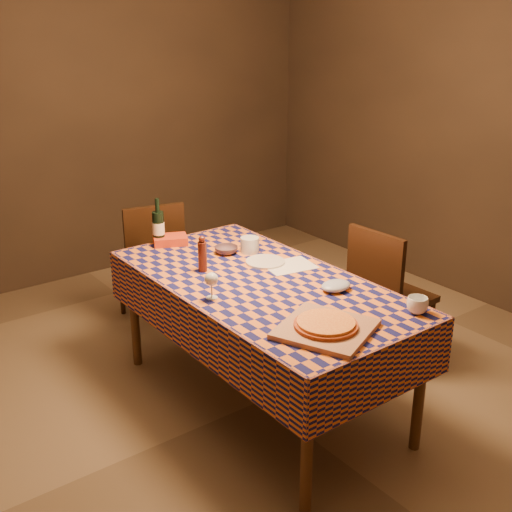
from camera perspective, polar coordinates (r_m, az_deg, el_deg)
name	(u,v)px	position (r m, az deg, el deg)	size (l,w,h in m)	color
room	(262,177)	(3.33, 0.52, 7.01)	(5.00, 5.10, 2.70)	brown
dining_table	(261,293)	(3.55, 0.49, -3.35)	(0.94, 1.84, 0.77)	brown
cutting_board	(326,329)	(2.98, 6.21, -6.48)	(0.40, 0.40, 0.03)	#A06A4B
pizza	(326,324)	(2.97, 6.23, -6.02)	(0.37, 0.37, 0.03)	#9A3C19
pepper_mill	(202,255)	(3.62, -4.79, 0.12)	(0.06, 0.06, 0.21)	#541D13
bowl	(226,250)	(3.91, -2.66, 0.53)	(0.14, 0.14, 0.04)	#563E48
wine_glass	(211,280)	(3.27, -3.98, -2.15)	(0.08, 0.08, 0.14)	white
wine_bottle	(158,227)	(4.08, -8.67, 2.54)	(0.10, 0.10, 0.30)	black
deli_tub	(250,245)	(3.92, -0.56, 0.99)	(0.11, 0.11, 0.09)	silver
takeout_container	(170,240)	(4.10, -7.63, 1.43)	(0.21, 0.15, 0.05)	red
white_plate	(265,262)	(3.76, 0.83, -0.51)	(0.23, 0.23, 0.01)	silver
tumbler	(417,305)	(3.23, 14.15, -4.26)	(0.11, 0.11, 0.08)	white
flour_patch	(289,266)	(3.72, 2.98, -0.87)	(0.28, 0.22, 0.00)	silver
flour_bag	(336,286)	(3.42, 7.12, -2.63)	(0.17, 0.13, 0.05)	#9FB0CC
chair_far	(152,257)	(4.61, -9.23, -0.10)	(0.51, 0.51, 0.93)	black
chair_right	(385,290)	(4.09, 11.40, -2.98)	(0.45, 0.44, 0.93)	black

